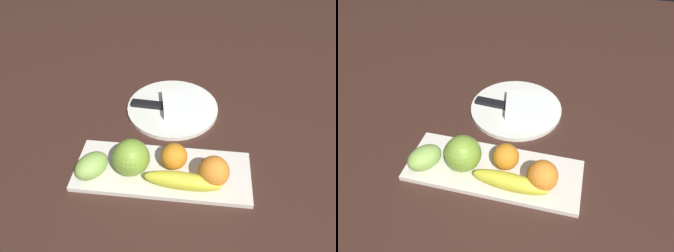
{
  "view_description": "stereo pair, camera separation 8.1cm",
  "coord_description": "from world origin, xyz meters",
  "views": [
    {
      "loc": [
        0.02,
        -0.45,
        0.59
      ],
      "look_at": [
        -0.05,
        0.14,
        0.04
      ],
      "focal_mm": 34.91,
      "sensor_mm": 36.0,
      "label": 1
    },
    {
      "loc": [
        0.1,
        -0.44,
        0.59
      ],
      "look_at": [
        -0.05,
        0.14,
        0.04
      ],
      "focal_mm": 34.91,
      "sensor_mm": 36.0,
      "label": 2
    }
  ],
  "objects": [
    {
      "name": "fruit_tray",
      "position": [
        -0.05,
        0.03,
        0.01
      ],
      "size": [
        0.4,
        0.15,
        0.01
      ],
      "primitive_type": "cube",
      "color": "white",
      "rests_on": "ground_plane"
    },
    {
      "name": "banana",
      "position": [
        0.0,
        -0.02,
        0.03
      ],
      "size": [
        0.17,
        0.05,
        0.04
      ],
      "primitive_type": "ellipsoid",
      "rotation": [
        0.0,
        0.0,
        3.08
      ],
      "color": "yellow",
      "rests_on": "fruit_tray"
    },
    {
      "name": "grape_bunch",
      "position": [
        -0.2,
        -0.0,
        0.04
      ],
      "size": [
        0.09,
        0.1,
        0.05
      ],
      "primitive_type": "ellipsoid",
      "rotation": [
        0.0,
        0.0,
        4.13
      ],
      "color": "#92C054",
      "rests_on": "fruit_tray"
    },
    {
      "name": "apple",
      "position": [
        -0.12,
        0.02,
        0.05
      ],
      "size": [
        0.08,
        0.08,
        0.08
      ],
      "primitive_type": "sphere",
      "color": "#80AD37",
      "rests_on": "fruit_tray"
    },
    {
      "name": "ground_plane",
      "position": [
        0.0,
        0.0,
        0.0
      ],
      "size": [
        2.4,
        2.4,
        0.0
      ],
      "primitive_type": "plane",
      "color": "#382119"
    },
    {
      "name": "orange_near_banana",
      "position": [
        -0.02,
        0.04,
        0.04
      ],
      "size": [
        0.06,
        0.06,
        0.06
      ],
      "primitive_type": "sphere",
      "color": "orange",
      "rests_on": "fruit_tray"
    },
    {
      "name": "dinner_plate",
      "position": [
        -0.05,
        0.26,
        0.01
      ],
      "size": [
        0.25,
        0.25,
        0.01
      ],
      "primitive_type": "cylinder",
      "color": "white",
      "rests_on": "ground_plane"
    },
    {
      "name": "knife",
      "position": [
        -0.1,
        0.25,
        0.02
      ],
      "size": [
        0.18,
        0.03,
        0.01
      ],
      "rotation": [
        0.0,
        0.0,
        -0.06
      ],
      "color": "silver",
      "rests_on": "dinner_plate"
    },
    {
      "name": "folded_napkin",
      "position": [
        -0.02,
        0.26,
        0.02
      ],
      "size": [
        0.14,
        0.13,
        0.03
      ],
      "primitive_type": "cube",
      "rotation": [
        0.0,
        0.0,
        0.19
      ],
      "color": "white",
      "rests_on": "dinner_plate"
    },
    {
      "name": "orange_near_apple",
      "position": [
        0.06,
        0.01,
        0.05
      ],
      "size": [
        0.07,
        0.07,
        0.07
      ],
      "primitive_type": "sphere",
      "color": "orange",
      "rests_on": "fruit_tray"
    }
  ]
}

